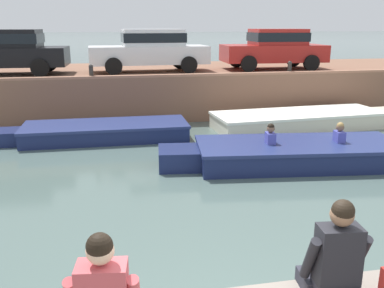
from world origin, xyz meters
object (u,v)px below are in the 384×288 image
at_px(motorboat_passing, 290,153).
at_px(car_centre_white, 150,48).
at_px(boat_moored_central_navy, 98,132).
at_px(car_left_inner_black, 6,50).
at_px(boat_moored_east_cream, 306,120).
at_px(mooring_bollard_mid, 91,71).
at_px(person_seated_right, 335,261).
at_px(car_right_inner_red, 275,47).
at_px(mooring_bollard_east, 290,67).

relative_size(motorboat_passing, car_centre_white, 1.37).
xyz_separation_m(boat_moored_central_navy, car_left_inner_black, (-3.07, 3.64, 2.19)).
distance_m(boat_moored_east_cream, car_left_inner_black, 10.57).
distance_m(mooring_bollard_mid, person_seated_right, 11.79).
bearing_deg(motorboat_passing, boat_moored_central_navy, 144.34).
distance_m(car_right_inner_red, person_seated_right, 14.02).
bearing_deg(car_right_inner_red, car_centre_white, 179.94).
bearing_deg(boat_moored_east_cream, mooring_bollard_east, 86.97).
xyz_separation_m(mooring_bollard_mid, mooring_bollard_east, (6.95, 0.00, 0.00)).
height_order(car_left_inner_black, person_seated_right, car_left_inner_black).
xyz_separation_m(boat_moored_east_cream, person_seated_right, (-4.52, -9.76, 1.04)).
bearing_deg(car_centre_white, boat_moored_east_cream, -35.85).
bearing_deg(motorboat_passing, mooring_bollard_east, 67.27).
relative_size(car_left_inner_black, car_right_inner_red, 1.08).
xyz_separation_m(boat_moored_central_navy, motorboat_passing, (4.57, -3.28, 0.04)).
bearing_deg(mooring_bollard_east, motorboat_passing, -112.73).
xyz_separation_m(boat_moored_central_navy, car_right_inner_red, (6.83, 3.64, 2.18)).
height_order(boat_moored_central_navy, mooring_bollard_mid, mooring_bollard_mid).
height_order(mooring_bollard_mid, person_seated_right, mooring_bollard_mid).
distance_m(boat_moored_central_navy, car_centre_white, 4.68).
height_order(motorboat_passing, car_left_inner_black, car_left_inner_black).
bearing_deg(boat_moored_central_navy, mooring_bollard_east, 16.50).
xyz_separation_m(car_centre_white, car_right_inner_red, (4.87, -0.00, -0.00)).
distance_m(car_left_inner_black, car_centre_white, 5.04).
bearing_deg(boat_moored_east_cream, car_centre_white, 144.15).
xyz_separation_m(boat_moored_east_cream, motorboat_passing, (-2.12, -3.51, 0.01)).
relative_size(mooring_bollard_mid, person_seated_right, 0.46).
relative_size(car_centre_white, mooring_bollard_east, 9.85).
relative_size(boat_moored_central_navy, car_left_inner_black, 1.31).
distance_m(boat_moored_east_cream, motorboat_passing, 4.10).
distance_m(boat_moored_central_navy, person_seated_right, 9.84).
distance_m(boat_moored_central_navy, mooring_bollard_east, 7.25).
bearing_deg(car_left_inner_black, boat_moored_central_navy, -49.82).
bearing_deg(mooring_bollard_mid, boat_moored_east_cream, -14.57).
bearing_deg(boat_moored_central_navy, car_right_inner_red, 28.04).
height_order(boat_moored_central_navy, person_seated_right, person_seated_right).
relative_size(car_right_inner_red, mooring_bollard_east, 9.03).
xyz_separation_m(boat_moored_central_navy, car_centre_white, (1.96, 3.64, 2.19)).
height_order(boat_moored_central_navy, car_centre_white, car_centre_white).
bearing_deg(car_left_inner_black, motorboat_passing, -42.15).
height_order(motorboat_passing, mooring_bollard_mid, mooring_bollard_mid).
bearing_deg(motorboat_passing, car_left_inner_black, 137.85).
bearing_deg(motorboat_passing, car_right_inner_red, 71.88).
bearing_deg(car_right_inner_red, car_left_inner_black, -180.00).
bearing_deg(car_left_inner_black, boat_moored_east_cream, -19.25).
bearing_deg(mooring_bollard_mid, mooring_bollard_east, 0.00).
height_order(boat_moored_east_cream, motorboat_passing, motorboat_passing).
height_order(motorboat_passing, car_right_inner_red, car_right_inner_red).
bearing_deg(mooring_bollard_mid, boat_moored_central_navy, -85.35).
xyz_separation_m(car_left_inner_black, mooring_bollard_east, (9.86, -1.63, -0.61)).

